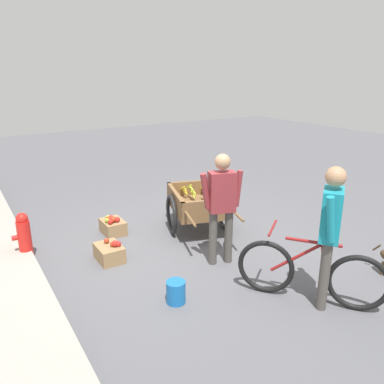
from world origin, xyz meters
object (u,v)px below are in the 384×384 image
object	(u,v)px
vendor_person	(222,200)
bicycle	(310,273)
plastic_bucket	(176,292)
apple_crate	(113,226)
fire_hydrant	(24,236)
mixed_fruit_crate	(110,252)
fruit_cart	(198,205)
cyclist_person	(330,225)

from	to	relation	value
vendor_person	bicycle	bearing A→B (deg)	-166.22
plastic_bucket	apple_crate	xyz separation A→B (m)	(2.21, -0.10, 0.00)
vendor_person	fire_hydrant	xyz separation A→B (m)	(1.55, 2.22, -0.56)
mixed_fruit_crate	bicycle	bearing A→B (deg)	-143.64
bicycle	apple_crate	size ratio (longest dim) A/B	3.10
fruit_cart	cyclist_person	distance (m)	2.54
fruit_cart	mixed_fruit_crate	bearing A→B (deg)	98.35
fire_hydrant	apple_crate	size ratio (longest dim) A/B	1.52
fruit_cart	plastic_bucket	size ratio (longest dim) A/B	6.89
mixed_fruit_crate	fruit_cart	bearing A→B (deg)	-81.65
bicycle	plastic_bucket	distance (m)	1.52
fruit_cart	apple_crate	distance (m)	1.41
vendor_person	plastic_bucket	distance (m)	1.35
fruit_cart	mixed_fruit_crate	world-z (taller)	fruit_cart
cyclist_person	fire_hydrant	distance (m)	3.99
mixed_fruit_crate	cyclist_person	bearing A→B (deg)	-143.61
fruit_cart	vendor_person	world-z (taller)	vendor_person
cyclist_person	mixed_fruit_crate	world-z (taller)	cyclist_person
bicycle	cyclist_person	distance (m)	0.62
vendor_person	apple_crate	xyz separation A→B (m)	(1.70, 0.89, -0.76)
fruit_cart	vendor_person	bearing A→B (deg)	162.34
cyclist_person	mixed_fruit_crate	xyz separation A→B (m)	(2.25, 1.66, -0.83)
fruit_cart	cyclist_person	xyz separation A→B (m)	(-2.49, -0.05, 0.51)
fire_hydrant	fruit_cart	bearing A→B (deg)	-100.03
cyclist_person	apple_crate	distance (m)	3.45
vendor_person	fruit_cart	bearing A→B (deg)	-17.66
fire_hydrant	bicycle	bearing A→B (deg)	-138.11
vendor_person	mixed_fruit_crate	size ratio (longest dim) A/B	3.44
apple_crate	fire_hydrant	bearing A→B (deg)	96.45
vendor_person	mixed_fruit_crate	xyz separation A→B (m)	(0.86, 1.26, -0.78)
vendor_person	cyclist_person	bearing A→B (deg)	-163.86
cyclist_person	bicycle	bearing A→B (deg)	36.89
fruit_cart	apple_crate	world-z (taller)	fruit_cart
apple_crate	bicycle	bearing A→B (deg)	-158.01
bicycle	plastic_bucket	size ratio (longest dim) A/B	5.22
fire_hydrant	apple_crate	bearing A→B (deg)	-83.55
vendor_person	bicycle	world-z (taller)	vendor_person
bicycle	cyclist_person	xyz separation A→B (m)	(-0.12, -0.09, 0.60)
bicycle	plastic_bucket	xyz separation A→B (m)	(0.77, 1.30, -0.22)
vendor_person	apple_crate	size ratio (longest dim) A/B	3.44
fruit_cart	bicycle	size ratio (longest dim) A/B	1.32
fruit_cart	fire_hydrant	distance (m)	2.61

